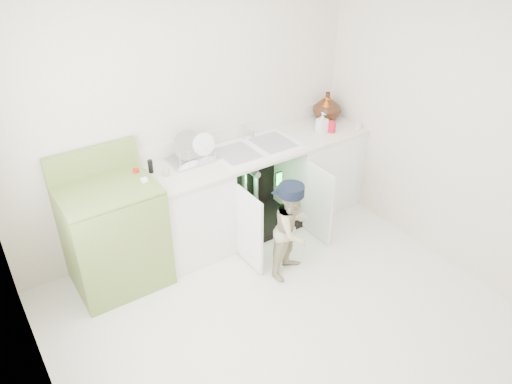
% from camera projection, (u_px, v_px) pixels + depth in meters
% --- Properties ---
extents(ground, '(3.50, 3.50, 0.00)m').
position_uv_depth(ground, '(281.00, 316.00, 4.13)').
color(ground, beige).
rests_on(ground, ground).
extents(room_shell, '(6.00, 5.50, 1.26)m').
position_uv_depth(room_shell, '(286.00, 187.00, 3.47)').
color(room_shell, beige).
rests_on(room_shell, ground).
extents(counter_run, '(2.44, 1.02, 1.21)m').
position_uv_depth(counter_run, '(257.00, 185.00, 5.01)').
color(counter_run, white).
rests_on(counter_run, ground).
extents(avocado_stove, '(0.78, 0.65, 1.21)m').
position_uv_depth(avocado_stove, '(114.00, 234.00, 4.26)').
color(avocado_stove, olive).
rests_on(avocado_stove, ground).
extents(repair_worker, '(0.53, 0.68, 0.91)m').
position_uv_depth(repair_worker, '(293.00, 229.00, 4.39)').
color(repair_worker, '#C3B78C').
rests_on(repair_worker, ground).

